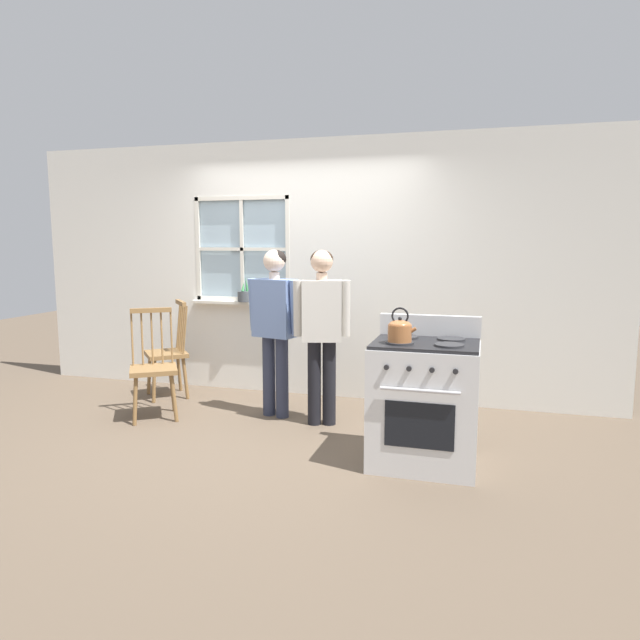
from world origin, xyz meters
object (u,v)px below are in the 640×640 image
(person_teen_center, at_px, (322,321))
(stove, at_px, (424,402))
(chair_by_window, at_px, (153,369))
(person_elderly_left, at_px, (275,317))
(potted_plant, at_px, (245,295))
(chair_near_wall, at_px, (168,354))
(kettle, at_px, (400,330))

(person_teen_center, xyz_separation_m, stove, (0.98, -0.68, -0.47))
(stove, bearing_deg, chair_by_window, 170.25)
(person_elderly_left, xyz_separation_m, potted_plant, (-0.64, 0.77, 0.12))
(chair_by_window, distance_m, potted_plant, 1.36)
(person_elderly_left, xyz_separation_m, person_teen_center, (0.49, -0.12, -0.01))
(person_elderly_left, relative_size, potted_plant, 5.92)
(person_teen_center, bearing_deg, potted_plant, 126.51)
(chair_near_wall, relative_size, kettle, 4.15)
(chair_by_window, xyz_separation_m, chair_near_wall, (-0.26, 0.69, 0.00))
(person_teen_center, xyz_separation_m, potted_plant, (-1.12, 0.89, 0.13))
(stove, xyz_separation_m, potted_plant, (-2.11, 1.57, 0.60))
(chair_by_window, height_order, kettle, kettle)
(person_elderly_left, bearing_deg, kettle, -21.31)
(chair_by_window, height_order, potted_plant, potted_plant)
(chair_by_window, height_order, chair_near_wall, same)
(person_elderly_left, distance_m, person_teen_center, 0.50)
(chair_by_window, relative_size, chair_near_wall, 1.00)
(chair_by_window, bearing_deg, stove, -42.92)
(person_elderly_left, height_order, person_teen_center, person_teen_center)
(chair_near_wall, xyz_separation_m, kettle, (2.63, -1.26, 0.56))
(chair_near_wall, height_order, person_teen_center, person_teen_center)
(stove, distance_m, potted_plant, 2.69)
(potted_plant, bearing_deg, kettle, -41.27)
(kettle, bearing_deg, stove, 37.35)
(kettle, relative_size, potted_plant, 0.93)
(chair_near_wall, xyz_separation_m, potted_plant, (0.70, 0.43, 0.61))
(potted_plant, bearing_deg, person_teen_center, -38.24)
(chair_by_window, relative_size, potted_plant, 3.86)
(person_elderly_left, distance_m, stove, 1.74)
(chair_near_wall, bearing_deg, kettle, 23.56)
(chair_near_wall, relative_size, stove, 0.95)
(chair_near_wall, height_order, person_elderly_left, person_elderly_left)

